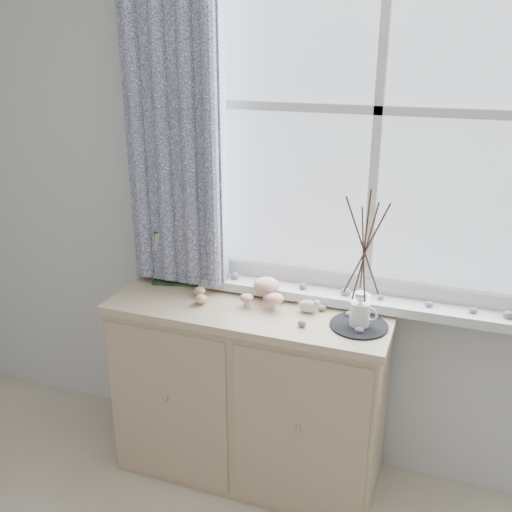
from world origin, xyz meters
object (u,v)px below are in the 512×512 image
(sideboard, at_px, (249,392))
(toadstool_cluster, at_px, (266,290))
(botanical_book, at_px, (184,258))
(twig_pitcher, at_px, (365,246))

(sideboard, relative_size, toadstool_cluster, 6.39)
(sideboard, distance_m, toadstool_cluster, 0.49)
(sideboard, bearing_deg, toadstool_cluster, 44.30)
(sideboard, bearing_deg, botanical_book, 161.85)
(botanical_book, xyz_separation_m, twig_pitcher, (0.82, -0.14, 0.20))
(toadstool_cluster, bearing_deg, twig_pitcher, -10.62)
(sideboard, relative_size, twig_pitcher, 2.07)
(botanical_book, bearing_deg, toadstool_cluster, -23.30)
(toadstool_cluster, distance_m, twig_pitcher, 0.50)
(sideboard, height_order, toadstool_cluster, toadstool_cluster)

